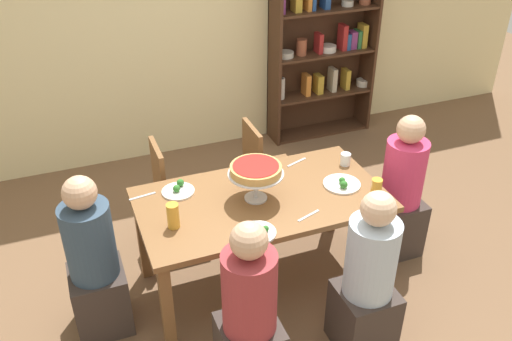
{
  "coord_description": "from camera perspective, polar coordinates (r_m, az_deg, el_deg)",
  "views": [
    {
      "loc": [
        -1.11,
        -2.76,
        2.77
      ],
      "look_at": [
        0.0,
        0.1,
        0.89
      ],
      "focal_mm": 38.37,
      "sensor_mm": 36.0,
      "label": 1
    }
  ],
  "objects": [
    {
      "name": "bookshelf",
      "position": [
        5.67,
        7.08,
        14.56
      ],
      "size": [
        1.13,
        0.3,
        2.21
      ],
      "color": "#422819",
      "rests_on": "ground_plane"
    },
    {
      "name": "beer_glass_amber_tall",
      "position": [
        3.64,
        12.42,
        -1.88
      ],
      "size": [
        0.07,
        0.07,
        0.14
      ],
      "primitive_type": "cylinder",
      "color": "gold",
      "rests_on": "dining_table"
    },
    {
      "name": "diner_head_east",
      "position": [
        4.19,
        14.78,
        -2.64
      ],
      "size": [
        0.34,
        0.34,
        1.15
      ],
      "rotation": [
        0.0,
        0.0,
        3.14
      ],
      "color": "#382D28",
      "rests_on": "ground_plane"
    },
    {
      "name": "cutlery_fork_near",
      "position": [
        3.45,
        5.5,
        -4.7
      ],
      "size": [
        0.18,
        0.07,
        0.0
      ],
      "primitive_type": "cube",
      "rotation": [
        0.0,
        0.0,
        0.33
      ],
      "color": "silver",
      "rests_on": "dining_table"
    },
    {
      "name": "diner_head_west",
      "position": [
        3.58,
        -16.46,
        -9.7
      ],
      "size": [
        0.34,
        0.34,
        1.15
      ],
      "color": "#382D28",
      "rests_on": "ground_plane"
    },
    {
      "name": "diner_near_right",
      "position": [
        3.38,
        11.54,
        -11.65
      ],
      "size": [
        0.34,
        0.34,
        1.15
      ],
      "rotation": [
        0.0,
        0.0,
        1.57
      ],
      "color": "#382D28",
      "rests_on": "ground_plane"
    },
    {
      "name": "salad_plate_spare",
      "position": [
        3.69,
        -8.11,
        -2.0
      ],
      "size": [
        0.22,
        0.22,
        0.06
      ],
      "color": "white",
      "rests_on": "dining_table"
    },
    {
      "name": "chair_far_left",
      "position": [
        4.2,
        -8.46,
        -1.86
      ],
      "size": [
        0.4,
        0.4,
        0.87
      ],
      "rotation": [
        0.0,
        0.0,
        -1.57
      ],
      "color": "brown",
      "rests_on": "ground_plane"
    },
    {
      "name": "chair_far_right",
      "position": [
        4.42,
        0.95,
        0.35
      ],
      "size": [
        0.4,
        0.4,
        0.87
      ],
      "rotation": [
        0.0,
        0.0,
        -1.57
      ],
      "color": "brown",
      "rests_on": "ground_plane"
    },
    {
      "name": "diner_near_left",
      "position": [
        3.13,
        -0.67,
        -15.31
      ],
      "size": [
        0.34,
        0.34,
        1.15
      ],
      "rotation": [
        0.0,
        0.0,
        1.57
      ],
      "color": "#382D28",
      "rests_on": "ground_plane"
    },
    {
      "name": "cutlery_knife_near",
      "position": [
        3.99,
        4.26,
        0.87
      ],
      "size": [
        0.17,
        0.08,
        0.0
      ],
      "primitive_type": "cube",
      "rotation": [
        0.0,
        0.0,
        3.49
      ],
      "color": "silver",
      "rests_on": "dining_table"
    },
    {
      "name": "salad_plate_far_diner",
      "position": [
        3.28,
        0.23,
        -6.35
      ],
      "size": [
        0.23,
        0.23,
        0.07
      ],
      "color": "white",
      "rests_on": "dining_table"
    },
    {
      "name": "water_glass_clear_near",
      "position": [
        3.99,
        9.31,
        1.17
      ],
      "size": [
        0.07,
        0.07,
        0.09
      ],
      "primitive_type": "cylinder",
      "color": "white",
      "rests_on": "dining_table"
    },
    {
      "name": "dining_table",
      "position": [
        3.66,
        0.57,
        -4.0
      ],
      "size": [
        1.63,
        0.87,
        0.74
      ],
      "color": "brown",
      "rests_on": "ground_plane"
    },
    {
      "name": "deep_dish_pizza_stand",
      "position": [
        3.48,
        -0.02,
        -0.08
      ],
      "size": [
        0.36,
        0.36,
        0.25
      ],
      "color": "silver",
      "rests_on": "dining_table"
    },
    {
      "name": "cutlery_fork_far",
      "position": [
        3.69,
        -11.76,
        -2.64
      ],
      "size": [
        0.18,
        0.04,
        0.0
      ],
      "primitive_type": "cube",
      "rotation": [
        0.0,
        0.0,
        3.28
      ],
      "color": "silver",
      "rests_on": "dining_table"
    },
    {
      "name": "ground_plane",
      "position": [
        4.07,
        0.52,
        -11.45
      ],
      "size": [
        12.0,
        12.0,
        0.0
      ],
      "primitive_type": "plane",
      "color": "brown"
    },
    {
      "name": "salad_plate_near_diner",
      "position": [
        3.76,
        8.96,
        -1.39
      ],
      "size": [
        0.26,
        0.26,
        0.07
      ],
      "color": "white",
      "rests_on": "dining_table"
    },
    {
      "name": "beer_glass_amber_short",
      "position": [
        3.33,
        -8.64,
        -4.69
      ],
      "size": [
        0.08,
        0.08,
        0.16
      ],
      "primitive_type": "cylinder",
      "color": "gold",
      "rests_on": "dining_table"
    },
    {
      "name": "rear_partition",
      "position": [
        5.27,
        -8.63,
        16.07
      ],
      "size": [
        8.0,
        0.12,
        2.8
      ],
      "primitive_type": "cube",
      "color": "beige",
      "rests_on": "ground_plane"
    }
  ]
}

